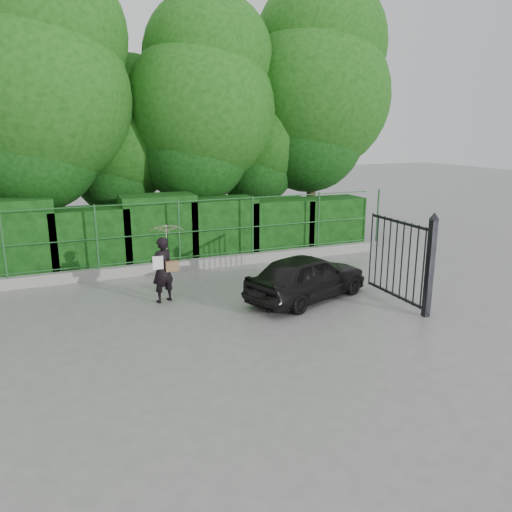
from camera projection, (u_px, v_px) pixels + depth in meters
name	position (u px, v px, depth m)	size (l,w,h in m)	color
ground	(213.00, 327.00, 10.58)	(80.00, 80.00, 0.00)	gray
kerb	(167.00, 267.00, 14.58)	(14.00, 0.25, 0.30)	#9E9E99
fence	(173.00, 231.00, 14.40)	(14.13, 0.06, 1.80)	#235929
hedge	(151.00, 233.00, 15.18)	(14.20, 1.20, 2.24)	black
trees	(174.00, 112.00, 16.78)	(17.10, 6.15, 8.08)	black
gate	(416.00, 260.00, 11.32)	(0.22, 2.33, 2.36)	black
woman	(165.00, 252.00, 11.89)	(0.91, 0.86, 1.89)	black
car	(307.00, 276.00, 12.19)	(1.36, 3.37, 1.15)	black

